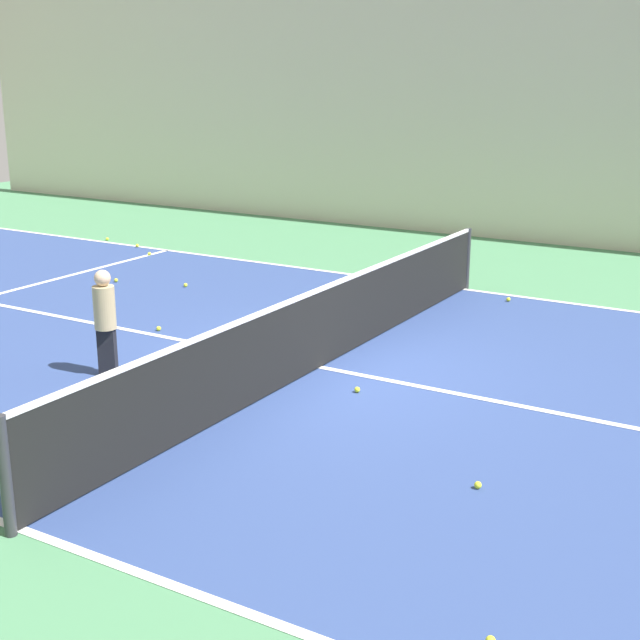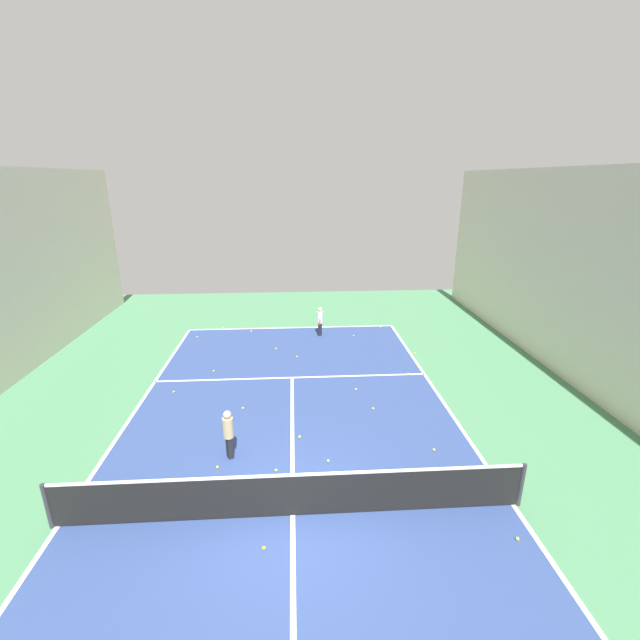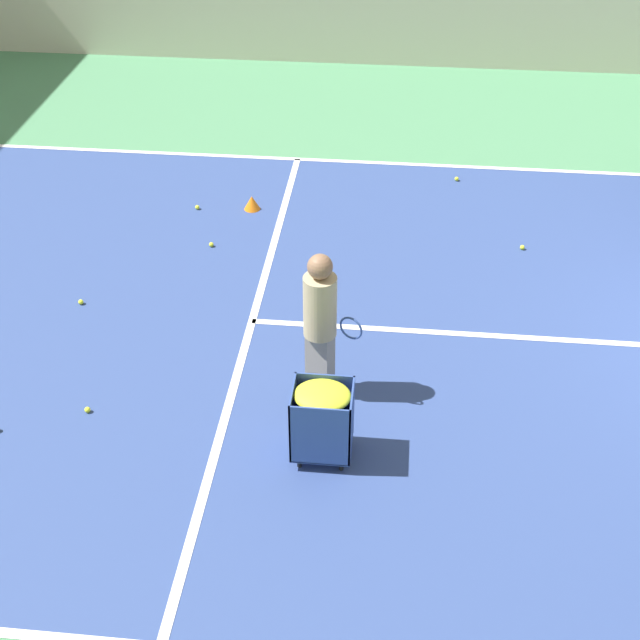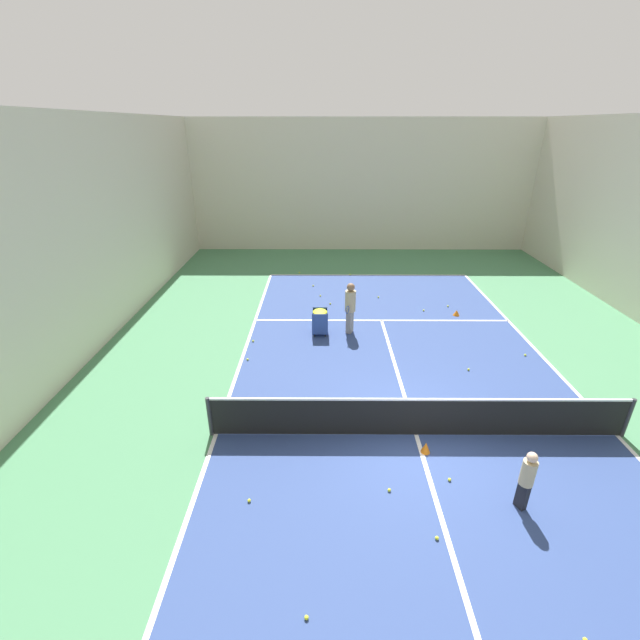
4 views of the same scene
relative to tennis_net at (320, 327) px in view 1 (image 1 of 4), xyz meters
The scene contains 22 objects.
ground_plane 0.54m from the tennis_net, ahead, with size 37.41×37.41×0.00m, color #477F56.
court_playing_area 0.54m from the tennis_net, ahead, with size 9.58×23.87×0.00m.
line_sideline_left 4.82m from the tennis_net, behind, with size 0.10×23.87×0.00m, color white.
line_sideline_right 4.82m from the tennis_net, ahead, with size 0.10×23.87×0.00m, color white.
line_centre_service 0.53m from the tennis_net, ahead, with size 0.10×13.13×0.00m, color white.
hall_enclosure_left 10.10m from the tennis_net, behind, with size 0.15×33.71×7.14m.
tennis_net is the anchor object (origin of this frame).
child_midcourt 2.63m from the tennis_net, 52.94° to the right, with size 0.35×0.35×1.33m.
training_cone_0 0.72m from the tennis_net, 81.81° to the right, with size 0.21×0.21×0.26m, color orange.
tennis_ball_1 2.52m from the tennis_net, 42.14° to the right, with size 0.07×0.07×0.07m, color yellow.
tennis_ball_2 5.90m from the tennis_net, 111.27° to the right, with size 0.07×0.07×0.07m, color yellow.
tennis_ball_6 9.78m from the tennis_net, 120.56° to the right, with size 0.07×0.07×0.07m, color yellow.
tennis_ball_7 1.58m from the tennis_net, 74.57° to the right, with size 0.07×0.07×0.07m, color yellow.
tennis_ball_9 7.79m from the tennis_net, 122.78° to the right, with size 0.07×0.07×0.07m, color yellow.
tennis_ball_11 1.12m from the tennis_net, 56.58° to the left, with size 0.07×0.07×0.07m, color yellow.
tennis_ball_12 4.52m from the tennis_net, 168.03° to the left, with size 0.07×0.07×0.07m, color yellow.
tennis_ball_13 4.90m from the tennis_net, 120.60° to the right, with size 0.07×0.07×0.07m, color yellow.
tennis_ball_22 2.88m from the tennis_net, 94.00° to the right, with size 0.07×0.07×0.07m, color yellow.
tennis_ball_25 3.69m from the tennis_net, 53.79° to the left, with size 0.07×0.07×0.07m, color yellow.
tennis_ball_29 2.01m from the tennis_net, 117.23° to the right, with size 0.07×0.07×0.07m, color yellow.
tennis_ball_31 8.74m from the tennis_net, 122.83° to the right, with size 0.07×0.07×0.07m, color yellow.
tennis_ball_33 4.22m from the tennis_net, 151.32° to the right, with size 0.07×0.07×0.07m, color yellow.
Camera 1 is at (9.16, 5.48, 3.66)m, focal length 50.00 mm.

